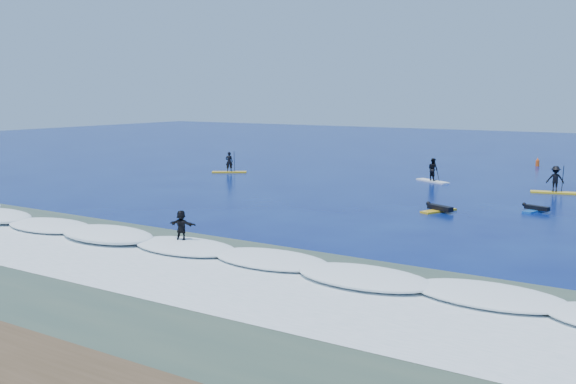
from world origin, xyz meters
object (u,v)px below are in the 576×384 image
Objects in this scene: sup_paddler_center at (433,172)px; prone_paddler_far at (535,209)px; marker_buoy at (538,162)px; sup_paddler_left at (229,165)px; sup_paddler_right at (555,181)px; prone_paddler_near at (439,209)px; wave_surfer at (181,228)px.

sup_paddler_center is 1.42× the size of prone_paddler_far.
marker_buoy is at bearing 102.56° from sup_paddler_center.
sup_paddler_left is at bearing -137.84° from marker_buoy.
sup_paddler_left reaches higher than prone_paddler_far.
sup_paddler_right is at bearing -27.86° from sup_paddler_left.
sup_paddler_center is at bearing 45.28° from prone_paddler_near.
sup_paddler_right is at bearing 19.42° from prone_paddler_far.
wave_surfer is at bearing -127.05° from sup_paddler_right.
wave_surfer reaches higher than prone_paddler_far.
sup_paddler_right is (23.63, 2.55, 0.18)m from sup_paddler_left.
sup_paddler_right is 3.85× the size of marker_buoy.
prone_paddler_near is 2.94× the size of marker_buoy.
sup_paddler_center is 0.94× the size of sup_paddler_right.
sup_paddler_left is 1.35× the size of prone_paddler_far.
prone_paddler_far is at bearing -100.88° from sup_paddler_right.
prone_paddler_near is (19.65, -7.45, -0.44)m from sup_paddler_left.
prone_paddler_near is (-3.98, -9.99, -0.62)m from sup_paddler_right.
sup_paddler_center is at bearing 63.43° from prone_paddler_far.
sup_paddler_right reaches higher than prone_paddler_near.
marker_buoy is (6.08, 38.40, -0.46)m from wave_surfer.
wave_surfer is (13.49, -20.68, 0.19)m from sup_paddler_left.
wave_surfer is at bearing -65.49° from sup_paddler_center.
sup_paddler_center is (15.38, 3.49, 0.13)m from sup_paddler_left.
sup_paddler_right is 1.48× the size of wave_surfer.
prone_paddler_near is 25.17m from marker_buoy.
sup_paddler_right is 10.77m from prone_paddler_near.
sup_paddler_right is 7.21m from prone_paddler_far.
marker_buoy is at bearing 8.16° from sup_paddler_left.
wave_surfer reaches higher than prone_paddler_near.
sup_paddler_left is 24.69m from wave_surfer.
prone_paddler_near is at bearing -39.66° from sup_paddler_center.
sup_paddler_right reaches higher than sup_paddler_center.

